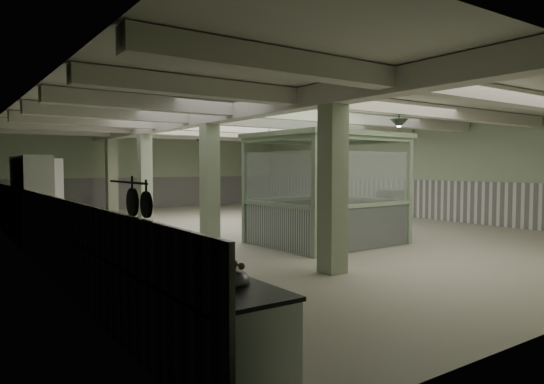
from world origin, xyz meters
TOP-DOWN VIEW (x-y plane):
  - floor at (0.00, 0.00)m, footprint 20.00×20.00m
  - ceiling at (0.00, 0.00)m, footprint 14.00×20.00m
  - wall_back at (0.00, 10.00)m, footprint 14.00×0.02m
  - wall_left at (-7.00, 0.00)m, footprint 0.02×20.00m
  - wall_right at (7.00, 0.00)m, footprint 0.02×20.00m
  - wainscot_left at (-6.97, 0.00)m, footprint 0.05×19.90m
  - wainscot_right at (6.97, 0.00)m, footprint 0.05×19.90m
  - wainscot_back at (0.00, 9.97)m, footprint 13.90×0.05m
  - girder at (-2.50, 0.00)m, footprint 0.45×19.90m
  - beam_a at (0.00, -7.50)m, footprint 13.90×0.35m
  - beam_b at (0.00, -5.00)m, footprint 13.90×0.35m
  - beam_c at (0.00, -2.50)m, footprint 13.90×0.35m
  - beam_d at (0.00, 0.00)m, footprint 13.90×0.35m
  - beam_e at (0.00, 2.50)m, footprint 13.90×0.35m
  - beam_f at (0.00, 5.00)m, footprint 13.90×0.35m
  - beam_g at (0.00, 7.50)m, footprint 13.90×0.35m
  - column_a at (-2.50, -6.00)m, footprint 0.42×0.42m
  - column_b at (-2.50, -1.00)m, footprint 0.42×0.42m
  - column_c at (-2.50, 4.00)m, footprint 0.42×0.42m
  - column_d at (-2.50, 8.00)m, footprint 0.42×0.42m
  - hook_rail at (-6.93, -7.60)m, footprint 0.02×1.20m
  - pendant_front at (0.50, -5.00)m, footprint 0.44×0.44m
  - pendant_mid at (0.50, 0.50)m, footprint 0.44×0.44m
  - pendant_back at (0.50, 5.50)m, footprint 0.44×0.44m
  - prep_counter at (-6.54, -7.00)m, footprint 0.93×5.31m
  - pitcher_near at (-6.45, -5.57)m, footprint 0.24×0.27m
  - pitcher_far at (-6.43, -6.15)m, footprint 0.19×0.22m
  - veg_colander at (-6.41, -8.85)m, footprint 0.54×0.54m
  - orange_bowl at (-6.40, -6.36)m, footprint 0.34×0.34m
  - skillet_near at (-6.88, -8.03)m, footprint 0.04×0.28m
  - skillet_far at (-6.88, -7.60)m, footprint 0.04×0.31m
  - walkin_cooler at (-6.62, 1.00)m, footprint 1.22×2.63m
  - guard_booth at (-0.24, -3.23)m, footprint 3.69×3.16m
  - filing_cabinet at (1.92, -3.49)m, footprint 0.46×0.64m

SIDE VIEW (x-z plane):
  - floor at x=0.00m, z-range 0.00..0.00m
  - prep_counter at x=-6.54m, z-range 0.01..0.92m
  - filing_cabinet at x=1.92m, z-range 0.00..1.36m
  - wainscot_left at x=-6.97m, z-range 0.00..1.50m
  - wainscot_right at x=6.97m, z-range 0.00..1.50m
  - wainscot_back at x=0.00m, z-range 0.00..1.50m
  - orange_bowl at x=-6.40m, z-range 0.90..0.99m
  - veg_colander at x=-6.41m, z-range 0.90..1.11m
  - pitcher_far at x=-6.43m, z-range 0.90..1.17m
  - pitcher_near at x=-6.45m, z-range 0.90..1.22m
  - walkin_cooler at x=-6.62m, z-range 0.00..2.41m
  - skillet_near at x=-6.88m, z-range 1.49..1.77m
  - skillet_far at x=-6.88m, z-range 1.48..1.78m
  - wall_back at x=0.00m, z-range 0.00..3.60m
  - wall_left at x=-7.00m, z-range 0.00..3.60m
  - wall_right at x=7.00m, z-range 0.00..3.60m
  - column_a at x=-2.50m, z-range 0.00..3.60m
  - column_b at x=-2.50m, z-range 0.00..3.60m
  - column_c at x=-2.50m, z-range 0.00..3.60m
  - column_d at x=-2.50m, z-range 0.00..3.60m
  - hook_rail at x=-6.93m, z-range 1.84..1.86m
  - guard_booth at x=-0.24m, z-range 0.47..3.35m
  - pendant_front at x=0.50m, z-range 2.94..3.16m
  - pendant_mid at x=0.50m, z-range 2.94..3.16m
  - pendant_back at x=0.50m, z-range 2.94..3.16m
  - girder at x=-2.50m, z-range 3.18..3.58m
  - beam_a at x=0.00m, z-range 3.26..3.58m
  - beam_b at x=0.00m, z-range 3.26..3.58m
  - beam_c at x=0.00m, z-range 3.26..3.58m
  - beam_d at x=0.00m, z-range 3.26..3.58m
  - beam_e at x=0.00m, z-range 3.26..3.58m
  - beam_f at x=0.00m, z-range 3.26..3.58m
  - beam_g at x=0.00m, z-range 3.26..3.58m
  - ceiling at x=0.00m, z-range 3.59..3.61m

